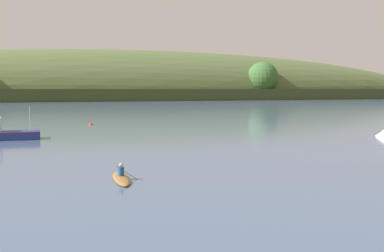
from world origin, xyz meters
name	(u,v)px	position (x,y,z in m)	size (l,w,h in m)	color
far_shoreline_hill	(129,98)	(27.10, 203.90, 0.32)	(418.34, 66.50, 43.95)	#35401E
canoe_with_paddler	(121,178)	(-9.91, 20.38, 0.10)	(1.55, 4.15, 1.02)	brown
mooring_buoy_midchannel	(91,125)	(-6.80, 59.89, 0.00)	(0.50, 0.50, 0.58)	red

